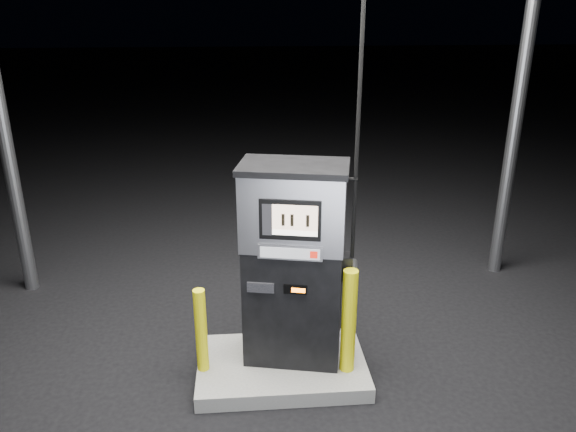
{
  "coord_description": "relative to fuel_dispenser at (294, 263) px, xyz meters",
  "views": [
    {
      "loc": [
        -0.31,
        -4.5,
        3.39
      ],
      "look_at": [
        0.06,
        0.0,
        1.64
      ],
      "focal_mm": 35.0,
      "sensor_mm": 36.0,
      "label": 1
    }
  ],
  "objects": [
    {
      "name": "fuel_dispenser",
      "position": [
        0.0,
        0.0,
        0.0
      ],
      "size": [
        1.11,
        0.75,
        3.99
      ],
      "rotation": [
        0.0,
        0.0,
        -0.21
      ],
      "color": "black",
      "rests_on": "pump_island"
    },
    {
      "name": "bollard_left",
      "position": [
        -0.86,
        -0.15,
        -0.57
      ],
      "size": [
        0.14,
        0.14,
        0.83
      ],
      "primitive_type": "cylinder",
      "rotation": [
        0.0,
        0.0,
        0.32
      ],
      "color": "yellow",
      "rests_on": "pump_island"
    },
    {
      "name": "bollard_right",
      "position": [
        0.47,
        -0.27,
        -0.48
      ],
      "size": [
        0.16,
        0.16,
        1.02
      ],
      "primitive_type": "cylinder",
      "rotation": [
        0.0,
        0.0,
        0.22
      ],
      "color": "yellow",
      "rests_on": "pump_island"
    },
    {
      "name": "pump_island",
      "position": [
        -0.12,
        -0.1,
        -1.06
      ],
      "size": [
        1.6,
        1.0,
        0.15
      ],
      "primitive_type": "cube",
      "color": "slate",
      "rests_on": "ground"
    },
    {
      "name": "ground",
      "position": [
        -0.12,
        -0.1,
        -1.14
      ],
      "size": [
        80.0,
        80.0,
        0.0
      ],
      "primitive_type": "plane",
      "color": "black",
      "rests_on": "ground"
    }
  ]
}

